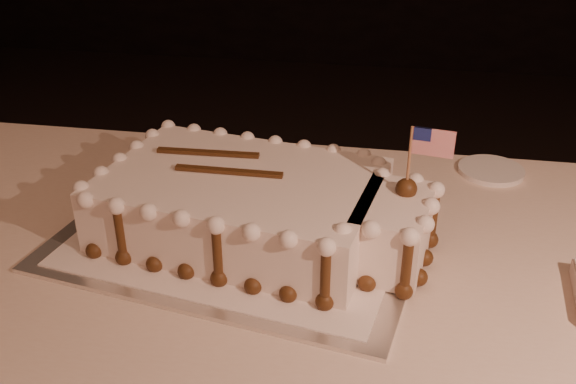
# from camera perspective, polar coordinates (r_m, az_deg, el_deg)

# --- Properties ---
(cake_board) EXTENTS (0.67, 0.55, 0.01)m
(cake_board) POSITION_cam_1_polar(r_m,az_deg,el_deg) (1.13, -4.02, -3.69)
(cake_board) COLOR silver
(cake_board) RESTS_ON banquet_table
(doily) EXTENTS (0.60, 0.50, 0.00)m
(doily) POSITION_cam_1_polar(r_m,az_deg,el_deg) (1.12, -4.03, -3.48)
(doily) COLOR white
(doily) RESTS_ON cake_board
(sheet_cake) EXTENTS (0.59, 0.40, 0.23)m
(sheet_cake) POSITION_cam_1_polar(r_m,az_deg,el_deg) (1.08, -2.57, -1.32)
(sheet_cake) COLOR white
(sheet_cake) RESTS_ON doily
(side_plate) EXTENTS (0.13, 0.13, 0.01)m
(side_plate) POSITION_cam_1_polar(r_m,az_deg,el_deg) (1.40, 17.60, 1.85)
(side_plate) COLOR white
(side_plate) RESTS_ON banquet_table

